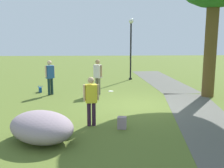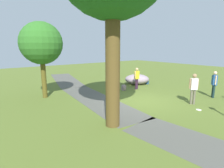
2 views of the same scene
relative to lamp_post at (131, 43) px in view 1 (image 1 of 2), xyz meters
The scene contains 12 objects.
ground_plane 6.75m from the lamp_post, ahead, with size 48.00×48.00×0.00m, color #546627.
footpath_segment_near 3.03m from the lamp_post, 80.85° to the left, with size 8.15×2.77×0.01m.
footpath_segment_mid 8.77m from the lamp_post, 12.22° to the left, with size 8.18×2.97×0.01m.
lamp_post is the anchor object (origin of this frame).
lawn_boulder 10.94m from the lamp_post, 19.46° to the right, with size 2.45×2.55×0.87m.
woman_with_handbag 6.23m from the lamp_post, 46.31° to the right, with size 0.42×0.43×1.70m.
man_near_boulder 9.23m from the lamp_post, 14.08° to the right, with size 0.30×0.51×1.64m.
passerby_on_path 4.93m from the lamp_post, 25.67° to the right, with size 0.41×0.43×1.74m.
handbag_on_grass 6.57m from the lamp_post, 54.59° to the right, with size 0.35×0.35×0.31m.
backpack_by_boulder 10.81m from the lamp_post, 24.03° to the right, with size 0.27×0.29×0.40m.
spare_backpack_on_lawn 9.51m from the lamp_post, ahead, with size 0.30×0.31×0.40m.
frisbee_on_grass 4.47m from the lamp_post, 21.39° to the right, with size 0.26×0.26×0.02m.
Camera 1 is at (11.44, -1.57, 3.12)m, focal length 44.73 mm.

